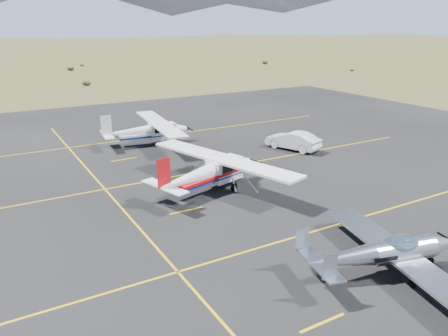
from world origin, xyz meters
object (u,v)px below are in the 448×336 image
object	(u,v)px
aircraft_low_wing	(386,253)
aircraft_cessna	(209,171)
aircraft_plain	(147,130)
sedan	(293,141)

from	to	relation	value
aircraft_low_wing	aircraft_cessna	distance (m)	12.00
aircraft_cessna	aircraft_plain	xyz separation A→B (m)	(0.57, 12.17, -0.06)
aircraft_low_wing	aircraft_plain	distance (m)	24.07
aircraft_low_wing	aircraft_cessna	bearing A→B (deg)	112.34
sedan	aircraft_plain	bearing A→B (deg)	-57.71
aircraft_low_wing	sedan	xyz separation A→B (m)	(8.48, 16.62, -0.21)
aircraft_cessna	aircraft_plain	distance (m)	12.18
aircraft_plain	aircraft_low_wing	bearing A→B (deg)	-80.50
aircraft_cessna	sedan	size ratio (longest dim) A/B	2.52
aircraft_cessna	sedan	xyz separation A→B (m)	(10.30, 4.76, -0.53)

